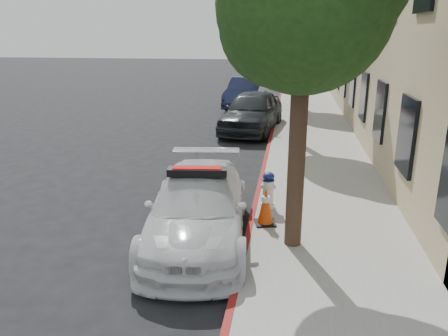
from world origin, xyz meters
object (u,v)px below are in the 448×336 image
Objects in this scene: parked_car_mid at (252,111)px; traffic_cone at (266,206)px; police_car at (198,207)px; parked_car_far at (246,93)px; fire_hydrant at (268,190)px.

parked_car_mid is 6.19× the size of traffic_cone.
police_car is 0.99× the size of parked_car_far.
police_car is 16.00m from parked_car_far.
police_car is 1.39m from traffic_cone.
traffic_cone is (1.15, -9.34, -0.28)m from parked_car_mid.
parked_car_mid is 5.87× the size of fire_hydrant.
traffic_cone is at bearing -93.29° from fire_hydrant.
parked_car_far is (-0.88, 6.05, -0.03)m from parked_car_mid.
traffic_cone is (0.00, -0.87, -0.01)m from fire_hydrant.
fire_hydrant is 1.05× the size of traffic_cone.
parked_car_mid is 8.55m from fire_hydrant.
parked_car_far is (-0.78, 15.98, 0.12)m from police_car.
parked_car_far is at bearing 86.12° from police_car.
parked_car_mid is at bearing 82.75° from police_car.
traffic_cone is at bearing -75.30° from parked_car_mid.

